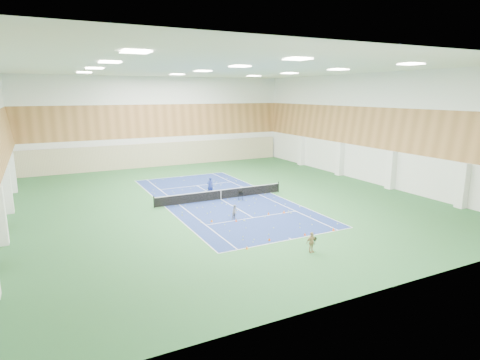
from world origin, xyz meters
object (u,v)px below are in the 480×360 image
object	(u,v)px
tennis_net	(221,194)
child_apron	(311,242)
child_court	(235,212)
ball_cart	(241,196)
coach	(210,186)

from	to	relation	value
tennis_net	child_apron	xyz separation A→B (m)	(-0.15, -14.32, 0.12)
tennis_net	child_apron	world-z (taller)	child_apron
child_court	ball_cart	world-z (taller)	child_court
coach	ball_cart	bearing A→B (deg)	113.76
child_court	child_apron	size ratio (longest dim) A/B	0.87
ball_cart	child_court	bearing A→B (deg)	-103.10
coach	child_court	size ratio (longest dim) A/B	1.51
child_apron	ball_cart	distance (m)	13.36
child_apron	ball_cart	world-z (taller)	child_apron
tennis_net	coach	size ratio (longest dim) A/B	7.29
tennis_net	child_court	distance (m)	6.15
child_apron	ball_cart	size ratio (longest dim) A/B	1.69
child_court	ball_cart	bearing A→B (deg)	35.87
child_court	ball_cart	size ratio (longest dim) A/B	1.47
ball_cart	child_apron	bearing A→B (deg)	-79.27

